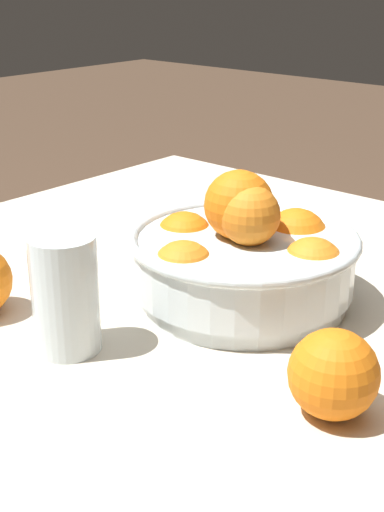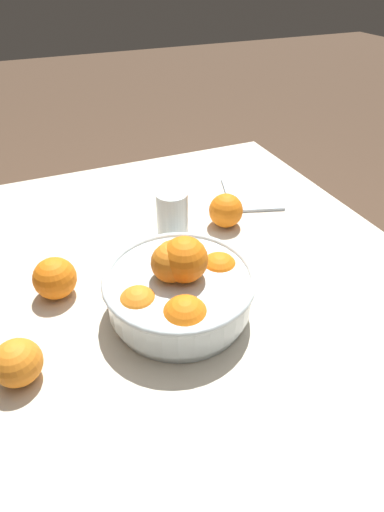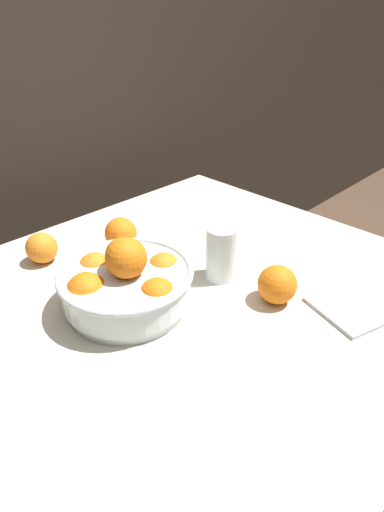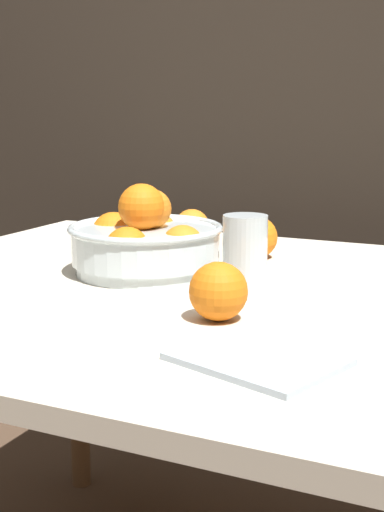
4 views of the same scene
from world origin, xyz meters
name	(u,v)px [view 2 (image 2 of 4)]	position (x,y,z in m)	size (l,w,h in m)	color
ground_plane	(188,442)	(0.00, 0.00, 0.00)	(12.00, 12.00, 0.00)	#4C3828
dining_table	(187,298)	(0.00, 0.00, 0.63)	(1.14, 0.98, 0.70)	beige
fruit_bowl	(180,288)	(-0.10, 0.05, 0.76)	(0.27, 0.27, 0.16)	silver
juice_glass	(173,221)	(0.11, -0.01, 0.76)	(0.07, 0.07, 0.13)	#F4A314
orange_loose_near_bowl	(18,363)	(-0.14, 0.34, 0.74)	(0.07, 0.07, 0.07)	orange
orange_loose_front	(226,211)	(0.13, -0.16, 0.74)	(0.08, 0.08, 0.08)	orange
orange_loose_aside	(55,278)	(0.04, 0.26, 0.74)	(0.08, 0.08, 0.08)	orange
napkin	(251,194)	(0.24, -0.29, 0.70)	(0.18, 0.14, 0.01)	silver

